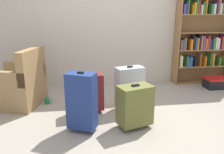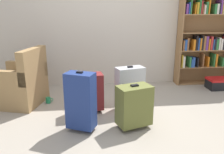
% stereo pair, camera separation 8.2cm
% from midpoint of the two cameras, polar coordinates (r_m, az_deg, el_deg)
% --- Properties ---
extents(ground_plane, '(10.41, 10.41, 0.00)m').
position_cam_midpoint_polar(ground_plane, '(3.24, 3.58, -10.58)').
color(ground_plane, '#9E9384').
extents(back_wall, '(5.95, 0.10, 2.60)m').
position_cam_midpoint_polar(back_wall, '(4.58, 0.19, 14.30)').
color(back_wall, beige).
rests_on(back_wall, ground).
extents(bookshelf, '(1.17, 0.27, 2.03)m').
position_cam_midpoint_polar(bookshelf, '(4.98, 23.15, 11.38)').
color(bookshelf, olive).
rests_on(bookshelf, ground).
extents(armchair, '(0.87, 0.87, 0.90)m').
position_cam_midpoint_polar(armchair, '(3.92, -21.05, -1.78)').
color(armchair, '#9E7A4C').
rests_on(armchair, ground).
extents(mug, '(0.12, 0.08, 0.10)m').
position_cam_midpoint_polar(mug, '(3.90, -14.80, -5.53)').
color(mug, '#1E7F4C').
rests_on(mug, ground).
extents(storage_box, '(0.44, 0.30, 0.21)m').
position_cam_midpoint_polar(storage_box, '(4.88, 25.30, -1.39)').
color(storage_box, black).
rests_on(storage_box, ground).
extents(suitcase_navy_blue, '(0.39, 0.33, 0.77)m').
position_cam_midpoint_polar(suitcase_navy_blue, '(2.84, -6.87, -5.84)').
color(suitcase_navy_blue, navy).
rests_on(suitcase_navy_blue, ground).
extents(suitcase_silver, '(0.45, 0.30, 0.67)m').
position_cam_midpoint_polar(suitcase_silver, '(3.45, 5.07, -2.54)').
color(suitcase_silver, '#B7BABF').
rests_on(suitcase_silver, ground).
extents(suitcase_dark_red, '(0.40, 0.28, 0.60)m').
position_cam_midpoint_polar(suitcase_dark_red, '(3.38, -4.78, -3.62)').
color(suitcase_dark_red, maroon).
rests_on(suitcase_dark_red, ground).
extents(suitcase_olive, '(0.48, 0.38, 0.58)m').
position_cam_midpoint_polar(suitcase_olive, '(2.95, 6.24, -6.95)').
color(suitcase_olive, brown).
rests_on(suitcase_olive, ground).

